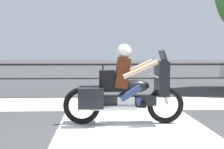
# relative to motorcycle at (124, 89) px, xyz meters

# --- Properties ---
(ground_plane) EXTENTS (120.00, 120.00, 0.00)m
(ground_plane) POSITION_rel_motorcycle_xyz_m (-0.31, -0.72, -0.69)
(ground_plane) COLOR #38383A
(sidewalk_band) EXTENTS (44.00, 2.40, 0.01)m
(sidewalk_band) POSITION_rel_motorcycle_xyz_m (-0.31, 2.68, -0.68)
(sidewalk_band) COLOR #B7B2A8
(sidewalk_band) RESTS_ON ground
(crosswalk_band) EXTENTS (2.78, 6.00, 0.01)m
(crosswalk_band) POSITION_rel_motorcycle_xyz_m (0.13, -0.92, -0.68)
(crosswalk_band) COLOR silver
(crosswalk_band) RESTS_ON ground
(fence_railing) EXTENTS (36.00, 0.05, 1.06)m
(fence_railing) POSITION_rel_motorcycle_xyz_m (-0.31, 4.26, 0.15)
(fence_railing) COLOR black
(fence_railing) RESTS_ON ground
(motorcycle) EXTENTS (2.38, 0.76, 1.57)m
(motorcycle) POSITION_rel_motorcycle_xyz_m (0.00, 0.00, 0.00)
(motorcycle) COLOR black
(motorcycle) RESTS_ON ground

